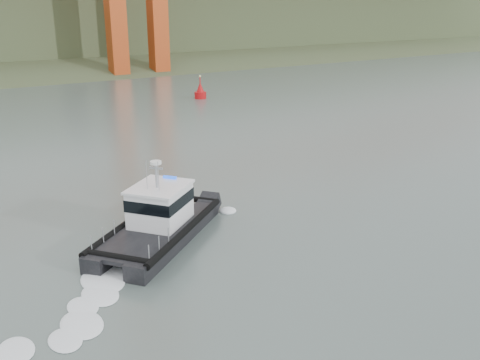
# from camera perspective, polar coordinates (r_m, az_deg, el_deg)

# --- Properties ---
(ground) EXTENTS (400.00, 400.00, 0.00)m
(ground) POSITION_cam_1_polar(r_m,az_deg,el_deg) (28.55, 8.14, -8.53)
(ground) COLOR #53635D
(ground) RESTS_ON ground
(patrol_boat) EXTENTS (9.97, 8.93, 4.79)m
(patrol_boat) POSITION_cam_1_polar(r_m,az_deg,el_deg) (30.58, -8.69, -4.19)
(patrol_boat) COLOR black
(patrol_boat) RESTS_ON ground
(nav_buoy) EXTENTS (1.64, 1.64, 3.41)m
(nav_buoy) POSITION_cam_1_polar(r_m,az_deg,el_deg) (75.91, -4.26, 9.34)
(nav_buoy) COLOR #B90C0F
(nav_buoy) RESTS_ON ground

